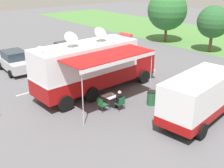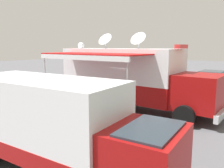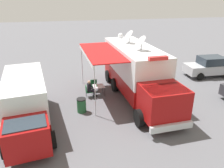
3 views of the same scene
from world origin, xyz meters
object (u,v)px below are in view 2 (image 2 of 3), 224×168
at_px(water_bottle, 89,101).
at_px(trash_bin, 103,123).
at_px(seated_responder, 84,107).
at_px(traffic_cone, 67,89).
at_px(command_truck, 130,76).
at_px(car_behind_truck, 212,82).
at_px(folding_chair_beside_table, 76,105).
at_px(folding_chair_at_table, 81,110).
at_px(support_truck, 55,125).
at_px(folding_table, 90,103).
at_px(car_far_corner, 155,77).

distance_m(water_bottle, trash_bin, 2.50).
xyz_separation_m(water_bottle, seated_responder, (0.45, 0.07, -0.18)).
distance_m(seated_responder, traffic_cone, 7.25).
xyz_separation_m(command_truck, traffic_cone, (-0.75, -6.68, -1.67)).
relative_size(water_bottle, car_behind_truck, 0.05).
xyz_separation_m(command_truck, water_bottle, (2.72, -0.67, -1.11)).
bearing_deg(seated_responder, folding_chair_beside_table, -112.01).
bearing_deg(folding_chair_beside_table, folding_chair_at_table, 59.45).
relative_size(folding_chair_at_table, seated_responder, 0.70).
height_order(command_truck, water_bottle, command_truck).
distance_m(folding_chair_at_table, traffic_cone, 7.35).
xyz_separation_m(folding_chair_beside_table, seated_responder, (0.40, 0.99, 0.14)).
bearing_deg(traffic_cone, car_behind_truck, 127.71).
bearing_deg(water_bottle, support_truck, 34.19).
bearing_deg(water_bottle, trash_bin, 58.58).
bearing_deg(command_truck, trash_bin, 19.70).
distance_m(trash_bin, traffic_cone, 9.42).
bearing_deg(car_behind_truck, traffic_cone, -52.29).
height_order(command_truck, seated_responder, command_truck).
height_order(water_bottle, support_truck, support_truck).
bearing_deg(trash_bin, support_truck, 15.18).
distance_m(folding_chair_at_table, trash_bin, 2.13).
bearing_deg(trash_bin, folding_chair_beside_table, -112.18).
distance_m(water_bottle, folding_chair_beside_table, 0.98).
bearing_deg(support_truck, trash_bin, -164.82).
bearing_deg(folding_table, folding_chair_at_table, 10.61).
xyz_separation_m(folding_chair_at_table, support_truck, (3.67, 2.85, 0.87)).
bearing_deg(seated_responder, folding_chair_at_table, 2.21).
xyz_separation_m(water_bottle, car_behind_truck, (-10.45, 3.02, 0.05)).
height_order(water_bottle, seated_responder, seated_responder).
bearing_deg(folding_chair_at_table, command_truck, 169.94).
relative_size(folding_chair_at_table, folding_chair_beside_table, 1.00).
bearing_deg(command_truck, folding_chair_at_table, -10.06).
bearing_deg(command_truck, folding_table, -16.23).
relative_size(seated_responder, car_far_corner, 0.29).
height_order(folding_chair_beside_table, traffic_cone, folding_chair_beside_table).
distance_m(trash_bin, support_truck, 3.27).
bearing_deg(seated_responder, traffic_cone, -122.89).
relative_size(water_bottle, folding_chair_at_table, 0.26).
relative_size(command_truck, car_far_corner, 2.25).
height_order(water_bottle, folding_chair_at_table, water_bottle).
distance_m(folding_chair_at_table, folding_chair_beside_table, 1.16).
distance_m(water_bottle, support_truck, 5.25).
bearing_deg(folding_chair_beside_table, trash_bin, 67.82).
bearing_deg(folding_table, command_truck, 163.77).
height_order(car_behind_truck, car_far_corner, same).
relative_size(folding_table, traffic_cone, 1.43).
relative_size(folding_table, trash_bin, 0.91).
xyz_separation_m(folding_table, folding_chair_beside_table, (0.21, -0.85, -0.16)).
relative_size(folding_table, folding_chair_beside_table, 0.95).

